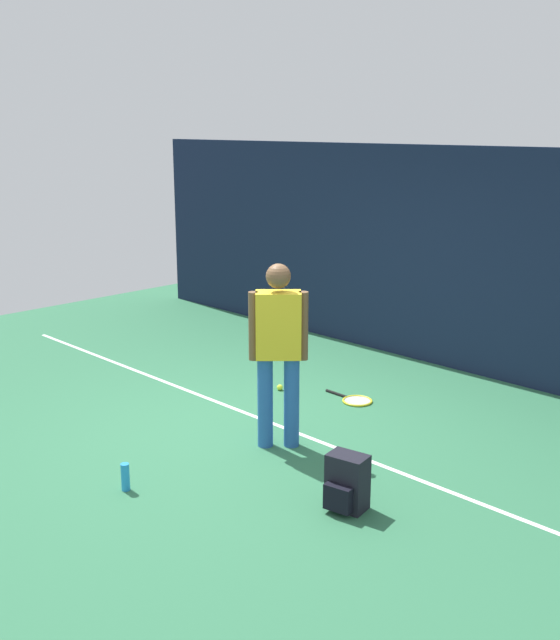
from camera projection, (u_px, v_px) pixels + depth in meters
ground_plane at (251, 426)px, 7.45m from camera, size 12.00×12.00×0.00m
back_fence at (432, 256)px, 9.18m from camera, size 10.00×0.10×2.64m
court_line at (265, 420)px, 7.58m from camera, size 9.00×0.05×0.00m
tennis_player at (278, 345)px, 6.75m from camera, size 0.44×0.44×1.70m
tennis_racket at (355, 400)px, 8.11m from camera, size 0.62×0.33×0.03m
backpack at (346, 483)px, 5.79m from camera, size 0.33×0.32×0.44m
tennis_ball_near_player at (280, 387)px, 8.44m from camera, size 0.07×0.07×0.07m
water_bottle at (125, 477)px, 6.11m from camera, size 0.07×0.07×0.23m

